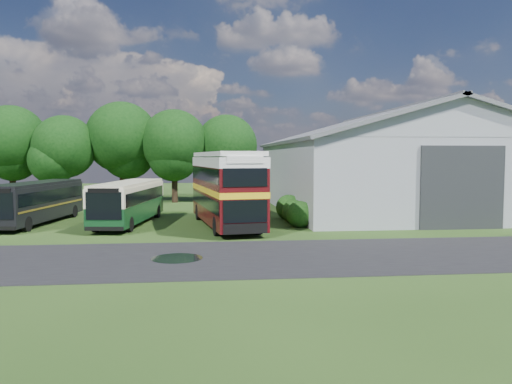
{
  "coord_description": "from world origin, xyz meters",
  "views": [
    {
      "loc": [
        -0.41,
        -24.18,
        4.31
      ],
      "look_at": [
        3.08,
        8.0,
        2.05
      ],
      "focal_mm": 35.0,
      "sensor_mm": 36.0,
      "label": 1
    }
  ],
  "objects": [
    {
      "name": "tree_mid",
      "position": [
        -8.0,
        24.8,
        6.18
      ],
      "size": [
        6.8,
        6.8,
        9.6
      ],
      "color": "black",
      "rests_on": "ground"
    },
    {
      "name": "puddle",
      "position": [
        -1.5,
        -3.0,
        0.0
      ],
      "size": [
        2.2,
        2.2,
        0.01
      ],
      "primitive_type": "cylinder",
      "color": "black",
      "rests_on": "ground"
    },
    {
      "name": "asphalt_road",
      "position": [
        3.0,
        -3.0,
        0.0
      ],
      "size": [
        60.0,
        8.0,
        0.02
      ],
      "primitive_type": "cube",
      "color": "black",
      "rests_on": "ground"
    },
    {
      "name": "tree_left_b",
      "position": [
        -13.0,
        23.5,
        5.25
      ],
      "size": [
        5.78,
        5.78,
        8.16
      ],
      "color": "black",
      "rests_on": "ground"
    },
    {
      "name": "shrub_front",
      "position": [
        5.6,
        6.0,
        0.0
      ],
      "size": [
        1.7,
        1.7,
        1.7
      ],
      "primitive_type": "sphere",
      "color": "#194714",
      "rests_on": "ground"
    },
    {
      "name": "ground",
      "position": [
        0.0,
        0.0,
        0.0
      ],
      "size": [
        120.0,
        120.0,
        0.0
      ],
      "primitive_type": "plane",
      "color": "#1D3711",
      "rests_on": "ground"
    },
    {
      "name": "storage_shed",
      "position": [
        15.0,
        15.98,
        4.17
      ],
      "size": [
        18.8,
        24.8,
        8.15
      ],
      "color": "gray",
      "rests_on": "ground"
    },
    {
      "name": "shrub_back",
      "position": [
        5.6,
        10.0,
        0.0
      ],
      "size": [
        1.8,
        1.8,
        1.8
      ],
      "primitive_type": "sphere",
      "color": "#194714",
      "rests_on": "ground"
    },
    {
      "name": "bus_green_single",
      "position": [
        -5.08,
        8.5,
        1.46
      ],
      "size": [
        3.64,
        10.14,
        2.74
      ],
      "rotation": [
        0.0,
        0.0,
        -0.14
      ],
      "color": "black",
      "rests_on": "ground"
    },
    {
      "name": "tree_left_a",
      "position": [
        -18.0,
        24.5,
        5.87
      ],
      "size": [
        6.46,
        6.46,
        9.12
      ],
      "color": "black",
      "rests_on": "ground"
    },
    {
      "name": "shrub_mid",
      "position": [
        5.6,
        8.0,
        0.0
      ],
      "size": [
        1.6,
        1.6,
        1.6
      ],
      "primitive_type": "sphere",
      "color": "#194714",
      "rests_on": "ground"
    },
    {
      "name": "tree_right_a",
      "position": [
        -3.0,
        23.8,
        5.69
      ],
      "size": [
        6.26,
        6.26,
        8.83
      ],
      "color": "black",
      "rests_on": "ground"
    },
    {
      "name": "bus_dark_single",
      "position": [
        -11.04,
        9.32,
        1.44
      ],
      "size": [
        3.58,
        10.03,
        2.7
      ],
      "rotation": [
        0.0,
        0.0,
        -0.14
      ],
      "color": "black",
      "rests_on": "ground"
    },
    {
      "name": "bus_maroon_double",
      "position": [
        1.04,
        6.78,
        2.31
      ],
      "size": [
        4.26,
        11.05,
        4.63
      ],
      "rotation": [
        0.0,
        0.0,
        0.14
      ],
      "color": "black",
      "rests_on": "ground"
    },
    {
      "name": "tree_right_b",
      "position": [
        2.0,
        24.6,
        5.44
      ],
      "size": [
        5.98,
        5.98,
        8.45
      ],
      "color": "black",
      "rests_on": "ground"
    }
  ]
}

